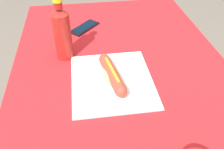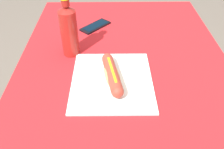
% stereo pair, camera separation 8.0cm
% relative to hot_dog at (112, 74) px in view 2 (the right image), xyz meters
% --- Properties ---
extents(dining_table, '(1.22, 0.81, 0.75)m').
position_rel_hot_dog_xyz_m(dining_table, '(-0.07, 0.05, -0.17)').
color(dining_table, brown).
rests_on(dining_table, ground).
extents(paper_wrapper, '(0.31, 0.28, 0.01)m').
position_rel_hot_dog_xyz_m(paper_wrapper, '(-0.00, 0.00, -0.03)').
color(paper_wrapper, white).
rests_on(paper_wrapper, dining_table).
extents(hot_dog, '(0.21, 0.08, 0.05)m').
position_rel_hot_dog_xyz_m(hot_dog, '(0.00, 0.00, 0.00)').
color(hot_dog, tan).
rests_on(hot_dog, paper_wrapper).
extents(cell_phone, '(0.15, 0.15, 0.01)m').
position_rel_hot_dog_xyz_m(cell_phone, '(-0.39, -0.07, -0.03)').
color(cell_phone, black).
rests_on(cell_phone, dining_table).
extents(soda_bottle, '(0.06, 0.06, 0.24)m').
position_rel_hot_dog_xyz_m(soda_bottle, '(-0.17, -0.16, 0.07)').
color(soda_bottle, maroon).
rests_on(soda_bottle, dining_table).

